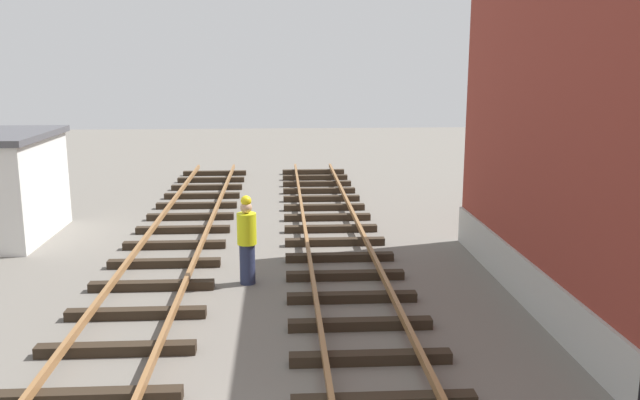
{
  "coord_description": "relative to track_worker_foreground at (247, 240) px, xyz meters",
  "views": [
    {
      "loc": [
        -0.02,
        -5.5,
        4.58
      ],
      "look_at": [
        0.73,
        7.02,
        1.95
      ],
      "focal_mm": 37.78,
      "sensor_mm": 36.0,
      "label": 1
    }
  ],
  "objects": [
    {
      "name": "track_worker_foreground",
      "position": [
        0.0,
        0.0,
        0.0
      ],
      "size": [
        0.4,
        0.4,
        1.87
      ],
      "color": "#262D4C",
      "rests_on": "ground"
    }
  ]
}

